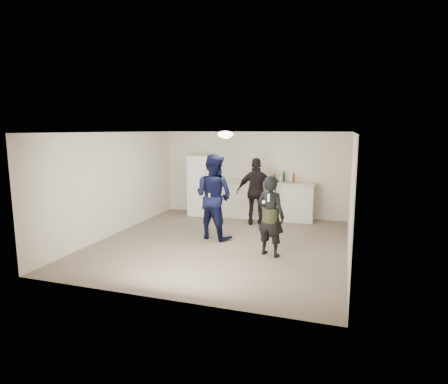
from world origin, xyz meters
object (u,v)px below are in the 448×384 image
(man, at_px, (214,196))
(woman, at_px, (271,216))
(spectator, at_px, (257,192))
(shaker, at_px, (246,178))
(counter, at_px, (268,201))
(fridge, at_px, (202,185))

(man, distance_m, woman, 1.75)
(man, xyz_separation_m, spectator, (0.67, 1.55, -0.10))
(shaker, height_order, woman, woman)
(counter, xyz_separation_m, fridge, (-2.00, -0.07, 0.38))
(woman, bearing_deg, man, -10.04)
(fridge, relative_size, shaker, 10.59)
(spectator, bearing_deg, shaker, -70.82)
(counter, bearing_deg, woman, -77.53)
(counter, xyz_separation_m, man, (-0.83, -2.32, 0.48))
(counter, xyz_separation_m, woman, (0.70, -3.16, 0.30))
(fridge, distance_m, shaker, 1.38)
(man, height_order, spectator, man)
(woman, xyz_separation_m, spectator, (-0.85, 2.39, 0.08))
(counter, relative_size, spectator, 1.43)
(fridge, distance_m, spectator, 1.98)
(fridge, height_order, woman, fridge)
(fridge, relative_size, woman, 1.09)
(shaker, bearing_deg, spectator, -56.96)
(shaker, xyz_separation_m, spectator, (0.50, -0.76, -0.27))
(woman, bearing_deg, spectator, -51.63)
(counter, relative_size, man, 1.29)
(man, bearing_deg, fridge, -46.77)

